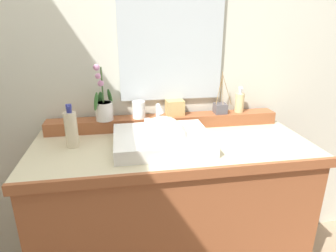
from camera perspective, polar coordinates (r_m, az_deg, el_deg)
The scene contains 11 objects.
wall_back at distance 1.69m, azimuth -1.63°, elevation 16.71°, with size 3.21×0.20×2.64m, color beige.
vanity_cabinet at distance 1.62m, azimuth 0.74°, elevation -17.26°, with size 1.34×0.58×0.86m.
back_ledge at distance 1.60m, azimuth -0.62°, elevation 0.90°, with size 1.27×0.10×0.07m, color #9A5431.
sink_basin at distance 1.35m, azimuth -1.14°, elevation -3.01°, with size 0.45×0.35×0.27m.
potted_plant at distance 1.54m, azimuth -12.59°, elevation 3.73°, with size 0.11×0.11×0.29m.
soap_dispenser at distance 1.70m, azimuth 13.92°, elevation 4.63°, with size 0.05×0.05×0.15m.
tumbler_cup at distance 1.55m, azimuth -5.78°, elevation 3.23°, with size 0.07×0.07×0.09m, color white.
reed_diffuser at distance 1.66m, azimuth 10.25°, elevation 3.56°, with size 0.10×0.07×0.24m.
trinket_box at distance 1.60m, azimuth 1.34°, elevation 3.68°, with size 0.10×0.08×0.08m, color tan.
lotion_bottle at distance 1.41m, azimuth -18.53°, elevation -0.55°, with size 0.06×0.06×0.21m.
mirror at distance 1.58m, azimuth 0.66°, elevation 16.69°, with size 0.56×0.02×0.64m, color silver.
Camera 1 is at (-0.24, -1.27, 1.41)m, focal length 30.92 mm.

